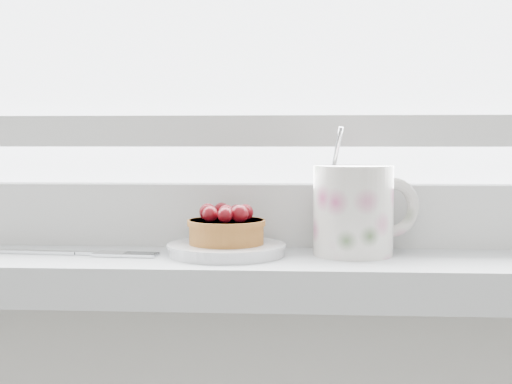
# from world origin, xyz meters

# --- Properties ---
(saucer) EXTENTS (0.12, 0.12, 0.01)m
(saucer) POSITION_xyz_m (-0.02, 1.89, 0.95)
(saucer) COLOR silver
(saucer) RESTS_ON windowsill
(raspberry_tart) EXTENTS (0.08, 0.08, 0.04)m
(raspberry_tart) POSITION_xyz_m (-0.02, 1.89, 0.97)
(raspberry_tart) COLOR brown
(raspberry_tart) RESTS_ON saucer
(floral_mug) EXTENTS (0.13, 0.11, 0.13)m
(floral_mug) POSITION_xyz_m (0.12, 1.90, 0.99)
(floral_mug) COLOR silver
(floral_mug) RESTS_ON windowsill
(fork) EXTENTS (0.21, 0.04, 0.00)m
(fork) POSITION_xyz_m (-0.19, 1.88, 0.94)
(fork) COLOR silver
(fork) RESTS_ON windowsill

